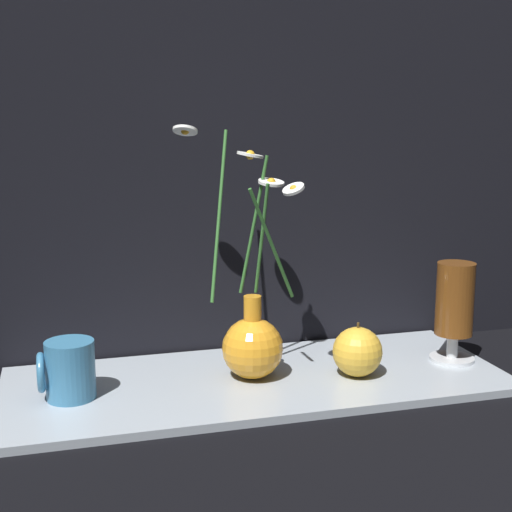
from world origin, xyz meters
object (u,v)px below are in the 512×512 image
(vase_with_flowers, at_px, (252,338))
(orange_fruit, at_px, (357,352))
(yellow_mug, at_px, (68,370))
(tea_glass, at_px, (455,304))

(vase_with_flowers, xyz_separation_m, orange_fruit, (0.16, -0.04, -0.02))
(yellow_mug, distance_m, tea_glass, 0.60)
(orange_fruit, bearing_deg, vase_with_flowers, 166.58)
(vase_with_flowers, bearing_deg, tea_glass, -2.39)
(yellow_mug, xyz_separation_m, orange_fruit, (0.42, -0.03, -0.00))
(vase_with_flowers, distance_m, tea_glass, 0.33)
(yellow_mug, distance_m, orange_fruit, 0.42)
(yellow_mug, height_order, tea_glass, tea_glass)
(vase_with_flowers, distance_m, orange_fruit, 0.16)
(vase_with_flowers, height_order, orange_fruit, vase_with_flowers)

